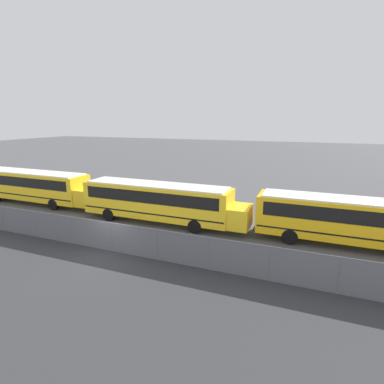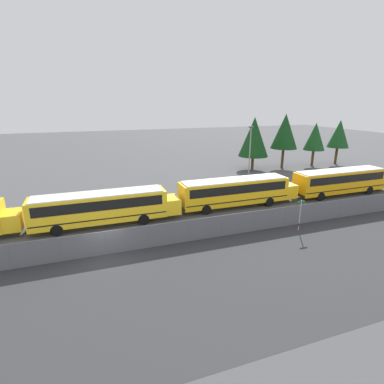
{
  "view_description": "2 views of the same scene",
  "coord_description": "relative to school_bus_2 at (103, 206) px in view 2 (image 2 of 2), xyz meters",
  "views": [
    {
      "loc": [
        10.77,
        -13.93,
        7.84
      ],
      "look_at": [
        2.49,
        6.94,
        2.38
      ],
      "focal_mm": 28.0,
      "sensor_mm": 36.0,
      "label": 1
    },
    {
      "loc": [
        -0.65,
        -20.84,
        10.87
      ],
      "look_at": [
        8.87,
        6.19,
        2.15
      ],
      "focal_mm": 28.0,
      "sensor_mm": 36.0,
      "label": 2
    }
  ],
  "objects": [
    {
      "name": "tree_0",
      "position": [
        24.75,
        16.07,
        3.5
      ],
      "size": [
        4.81,
        4.81,
        8.48
      ],
      "color": "#51381E",
      "rests_on": "ground_plane"
    },
    {
      "name": "road_strip",
      "position": [
        -0.26,
        -11.77,
        -1.83
      ],
      "size": [
        114.87,
        12.0,
        0.01
      ],
      "color": "#333335",
      "rests_on": "ground_plane"
    },
    {
      "name": "school_bus_3",
      "position": [
        13.67,
        0.47,
        0.0
      ],
      "size": [
        13.32,
        2.54,
        3.07
      ],
      "color": "yellow",
      "rests_on": "ground_plane"
    },
    {
      "name": "school_bus_4",
      "position": [
        27.57,
        0.18,
        0.0
      ],
      "size": [
        13.32,
        2.54,
        3.07
      ],
      "color": "orange",
      "rests_on": "ground_plane"
    },
    {
      "name": "school_bus_2",
      "position": [
        0.0,
        0.0,
        0.0
      ],
      "size": [
        13.32,
        2.54,
        3.07
      ],
      "color": "yellow",
      "rests_on": "ground_plane"
    },
    {
      "name": "tree_1",
      "position": [
        41.27,
        15.08,
        3.51
      ],
      "size": [
        3.66,
        3.66,
        7.76
      ],
      "color": "#51381E",
      "rests_on": "ground_plane"
    },
    {
      "name": "tree_3",
      "position": [
        36.15,
        15.16,
        3.21
      ],
      "size": [
        3.54,
        3.54,
        7.38
      ],
      "color": "#51381E",
      "rests_on": "ground_plane"
    },
    {
      "name": "tree_2",
      "position": [
        30.3,
        15.67,
        4.25
      ],
      "size": [
        4.36,
        4.36,
        8.94
      ],
      "color": "#51381E",
      "rests_on": "ground_plane"
    },
    {
      "name": "fence",
      "position": [
        -0.26,
        -5.77,
        -0.89
      ],
      "size": [
        80.94,
        0.07,
        1.86
      ],
      "color": "#9EA0A5",
      "rests_on": "ground_plane"
    },
    {
      "name": "light_pole",
      "position": [
        20.02,
        9.04,
        2.4
      ],
      "size": [
        0.6,
        0.24,
        7.7
      ],
      "color": "gray",
      "rests_on": "ground_plane"
    },
    {
      "name": "street_sign",
      "position": [
        15.94,
        -6.92,
        -0.34
      ],
      "size": [
        0.7,
        0.09,
        2.8
      ],
      "color": "#B7B7BC",
      "rests_on": "ground_plane"
    },
    {
      "name": "ground_plane",
      "position": [
        -0.26,
        -5.77,
        -1.83
      ],
      "size": [
        200.0,
        200.0,
        0.0
      ],
      "primitive_type": "plane",
      "color": "#4C4C4F"
    }
  ]
}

